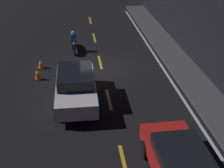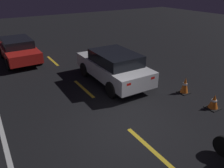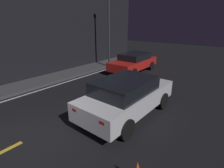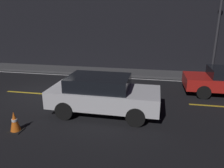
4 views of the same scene
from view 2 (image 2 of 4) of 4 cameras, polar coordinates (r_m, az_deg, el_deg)
ground_plane at (r=7.33m, az=4.40°, el=-11.66°), size 56.00×56.00×0.00m
lane_dash_c at (r=6.73m, az=9.55°, el=-15.88°), size 2.00×0.14×0.01m
lane_dash_d at (r=9.94m, az=-7.40°, el=-1.21°), size 2.00×0.14×0.01m
lane_dash_e at (r=13.89m, az=-15.25°, el=5.87°), size 2.00×0.14×0.01m
sedan_white at (r=10.24m, az=0.39°, el=4.75°), size 4.33×1.99×1.51m
taxi_red at (r=14.35m, az=-23.27°, el=8.36°), size 4.17×1.92×1.33m
traffic_cone_near at (r=9.11m, az=25.08°, el=-4.23°), size 0.47×0.47×0.57m
traffic_cone_mid at (r=9.87m, az=18.50°, el=-0.34°), size 0.44×0.44×0.72m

